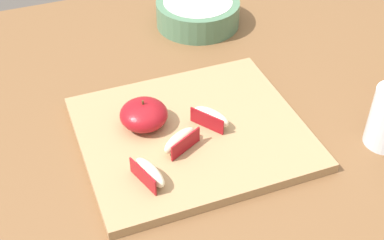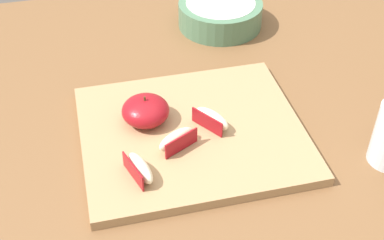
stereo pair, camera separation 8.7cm
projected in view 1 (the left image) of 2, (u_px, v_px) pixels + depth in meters
name	position (u px, v px, depth m)	size (l,w,h in m)	color
dining_table	(197.00, 139.00, 1.03)	(1.25, 0.95, 0.74)	brown
cutting_board	(192.00, 133.00, 0.89)	(0.37, 0.32, 0.02)	#A37F56
apple_half_skin_up	(144.00, 115.00, 0.88)	(0.08, 0.08, 0.05)	maroon
apple_wedge_back	(149.00, 173.00, 0.78)	(0.04, 0.07, 0.03)	beige
apple_wedge_left	(211.00, 117.00, 0.88)	(0.06, 0.07, 0.03)	beige
apple_wedge_right	(180.00, 141.00, 0.84)	(0.07, 0.05, 0.03)	beige
ceramic_fruit_bowl	(198.00, 12.00, 1.16)	(0.18, 0.18, 0.06)	#4C7556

